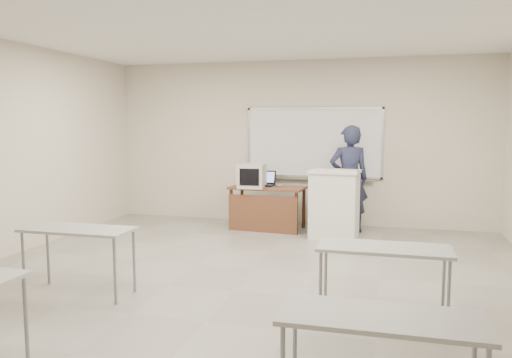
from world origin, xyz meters
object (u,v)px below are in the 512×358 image
(crt_monitor, at_px, (252,176))
(instructor_desk, at_px, (266,201))
(whiteboard, at_px, (314,144))
(mouse, at_px, (279,186))
(podium, at_px, (334,204))
(keyboard, at_px, (344,170))
(laptop, at_px, (264,182))
(presenter, at_px, (349,179))

(crt_monitor, bearing_deg, instructor_desk, 0.46)
(whiteboard, bearing_deg, mouse, -128.25)
(podium, distance_m, keyboard, 0.59)
(laptop, height_order, keyboard, keyboard)
(podium, distance_m, crt_monitor, 1.53)
(crt_monitor, distance_m, keyboard, 1.66)
(whiteboard, xyz_separation_m, keyboard, (0.65, -1.18, -0.36))
(instructor_desk, relative_size, laptop, 3.70)
(whiteboard, xyz_separation_m, podium, (0.50, -1.06, -0.93))
(laptop, bearing_deg, presenter, 3.26)
(podium, relative_size, keyboard, 2.25)
(crt_monitor, xyz_separation_m, laptop, (0.15, 0.28, -0.14))
(podium, height_order, mouse, podium)
(instructor_desk, distance_m, crt_monitor, 0.50)
(mouse, bearing_deg, keyboard, -11.52)
(laptop, relative_size, mouse, 3.92)
(podium, bearing_deg, instructor_desk, 171.44)
(whiteboard, relative_size, crt_monitor, 5.05)
(laptop, xyz_separation_m, presenter, (1.49, -0.03, 0.10))
(podium, height_order, presenter, presenter)
(laptop, distance_m, mouse, 0.33)
(keyboard, xyz_separation_m, presenter, (0.04, 0.64, -0.21))
(whiteboard, height_order, crt_monitor, whiteboard)
(instructor_desk, bearing_deg, whiteboard, 52.54)
(crt_monitor, distance_m, mouse, 0.51)
(podium, xyz_separation_m, crt_monitor, (-1.45, 0.27, 0.40))
(keyboard, bearing_deg, mouse, 170.05)
(podium, relative_size, crt_monitor, 2.25)
(instructor_desk, bearing_deg, podium, -8.83)
(crt_monitor, height_order, laptop, crt_monitor)
(crt_monitor, bearing_deg, whiteboard, 36.79)
(mouse, bearing_deg, instructor_desk, -130.45)
(crt_monitor, relative_size, keyboard, 1.00)
(podium, distance_m, presenter, 0.66)
(podium, xyz_separation_m, presenter, (0.19, 0.52, 0.36))
(instructor_desk, distance_m, keyboard, 1.53)
(laptop, bearing_deg, podium, -18.69)
(whiteboard, bearing_deg, presenter, -38.04)
(mouse, bearing_deg, crt_monitor, -146.64)
(mouse, bearing_deg, laptop, 171.61)
(keyboard, bearing_deg, whiteboard, 134.34)
(whiteboard, distance_m, instructor_desk, 1.42)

